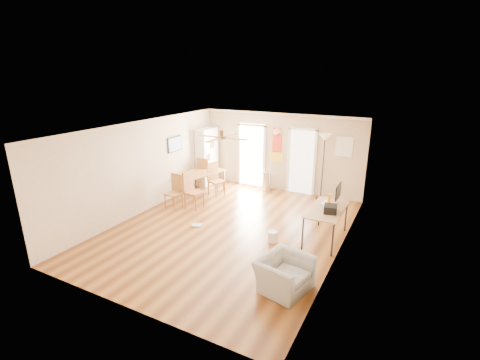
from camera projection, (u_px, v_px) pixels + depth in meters
The scene contains 29 objects.
floor at pixel (229, 229), 8.83m from camera, with size 7.00×7.00×0.00m, color brown.
ceiling at pixel (228, 128), 8.04m from camera, with size 5.50×7.00×0.00m, color silver, non-canonical shape.
wall_back at pixel (280, 152), 11.38m from camera, with size 5.50×0.04×2.60m, color beige, non-canonical shape.
wall_front at pixel (121, 240), 5.48m from camera, with size 5.50×0.04×2.60m, color beige, non-canonical shape.
wall_left at pixel (144, 167), 9.65m from camera, with size 0.04×7.00×2.60m, color beige, non-canonical shape.
wall_right at pixel (342, 199), 7.22m from camera, with size 0.04×7.00×2.60m, color beige, non-canonical shape.
crown_molding at pixel (228, 130), 8.05m from camera, with size 5.50×7.00×0.08m, color white, non-canonical shape.
kitchen_doorway at pixel (252, 156), 11.91m from camera, with size 0.90×0.10×2.10m, color white, non-canonical shape.
bathroom_doorway at pixel (302, 162), 11.12m from camera, with size 0.80×0.10×2.10m, color white, non-canonical shape.
wall_decal at pixel (277, 145), 11.35m from camera, with size 0.46×0.03×1.10m, color red.
ac_grille at pixel (344, 147), 10.33m from camera, with size 0.50×0.04×0.60m, color white.
framed_poster at pixel (175, 144), 10.69m from camera, with size 0.04×0.66×0.48m, color black.
ceiling_fan at pixel (222, 137), 7.83m from camera, with size 1.24×1.24×0.20m, color #593819, non-canonical shape.
bookshelf at pixel (207, 157), 12.10m from camera, with size 0.40×0.89×1.99m, color silver, non-canonical shape.
dining_table at pixel (201, 182), 11.31m from camera, with size 0.88×1.47×0.74m, color olive, non-canonical shape.
dining_chair_right_a at pixel (217, 180), 11.07m from camera, with size 0.43×0.43×1.06m, color #A27234, non-canonical shape.
dining_chair_right_b at pixel (194, 191), 10.00m from camera, with size 0.45×0.45×1.09m, color #9A5D31, non-canonical shape.
dining_chair_near at pixel (173, 192), 10.05m from camera, with size 0.41×0.41×0.99m, color #A97136, non-canonical shape.
dining_chair_far at pixel (206, 172), 11.84m from camera, with size 0.44×0.44×1.07m, color #A16D33, non-canonical shape.
trash_can at pixel (266, 181), 11.55m from camera, with size 0.30×0.30×0.65m, color silver.
torchiere_lamp at pixel (323, 167), 10.56m from camera, with size 0.39×0.39×2.08m, color black, non-canonical shape.
computer_desk at pixel (326, 224), 8.14m from camera, with size 0.75×1.50×0.80m, color tan, non-canonical shape.
imac at pixel (338, 194), 8.24m from camera, with size 0.07×0.53×0.49m, color black, non-canonical shape.
keyboard at pixel (325, 203), 8.37m from camera, with size 0.13×0.39×0.01m, color silver.
printer at pixel (330, 209), 7.77m from camera, with size 0.29×0.33×0.17m, color black.
orange_bottle at pixel (329, 199), 8.24m from camera, with size 0.09×0.09×0.27m, color orange.
wastebasket_a at pixel (273, 237), 8.12m from camera, with size 0.23×0.23×0.26m, color silver.
floor_cloth at pixel (197, 225), 8.99m from camera, with size 0.25×0.20×0.04m, color #A4A49F.
armchair at pixel (284, 274), 6.31m from camera, with size 0.96×0.84×0.62m, color #979893.
Camera 1 is at (3.97, -6.98, 3.88)m, focal length 25.63 mm.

